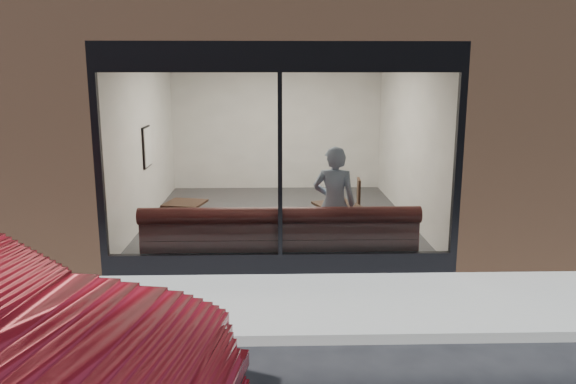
{
  "coord_description": "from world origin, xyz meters",
  "views": [
    {
      "loc": [
        -0.1,
        -5.49,
        2.81
      ],
      "look_at": [
        0.12,
        2.4,
        1.11
      ],
      "focal_mm": 35.0,
      "sensor_mm": 36.0,
      "label": 1
    }
  ],
  "objects_px": {
    "banquette": "(280,250)",
    "cafe_chair_right": "(347,217)",
    "cafe_table_right": "(337,205)",
    "cafe_table_left": "(185,203)",
    "person": "(334,204)"
  },
  "relations": [
    {
      "from": "cafe_table_left",
      "to": "cafe_chair_right",
      "type": "distance_m",
      "value": 2.95
    },
    {
      "from": "banquette",
      "to": "cafe_table_left",
      "type": "relative_size",
      "value": 6.82
    },
    {
      "from": "cafe_table_right",
      "to": "banquette",
      "type": "bearing_deg",
      "value": -143.15
    },
    {
      "from": "cafe_table_left",
      "to": "cafe_chair_right",
      "type": "xyz_separation_m",
      "value": [
        2.76,
        0.93,
        -0.5
      ]
    },
    {
      "from": "banquette",
      "to": "cafe_chair_right",
      "type": "bearing_deg",
      "value": 55.39
    },
    {
      "from": "banquette",
      "to": "cafe_chair_right",
      "type": "distance_m",
      "value": 2.18
    },
    {
      "from": "banquette",
      "to": "cafe_table_right",
      "type": "bearing_deg",
      "value": 36.85
    },
    {
      "from": "cafe_table_left",
      "to": "cafe_table_right",
      "type": "distance_m",
      "value": 2.43
    },
    {
      "from": "cafe_chair_right",
      "to": "cafe_table_right",
      "type": "bearing_deg",
      "value": 77.68
    },
    {
      "from": "cafe_table_left",
      "to": "cafe_table_right",
      "type": "height_order",
      "value": "cafe_table_right"
    },
    {
      "from": "person",
      "to": "cafe_chair_right",
      "type": "xyz_separation_m",
      "value": [
        0.42,
        1.6,
        -0.63
      ]
    },
    {
      "from": "person",
      "to": "cafe_table_right",
      "type": "xyz_separation_m",
      "value": [
        0.09,
        0.48,
        -0.13
      ]
    },
    {
      "from": "cafe_table_left",
      "to": "cafe_chair_right",
      "type": "relative_size",
      "value": 1.57
    },
    {
      "from": "banquette",
      "to": "cafe_chair_right",
      "type": "relative_size",
      "value": 10.73
    },
    {
      "from": "banquette",
      "to": "cafe_table_left",
      "type": "height_order",
      "value": "cafe_table_left"
    }
  ]
}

